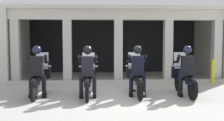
{
  "coord_description": "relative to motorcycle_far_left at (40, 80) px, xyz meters",
  "views": [
    {
      "loc": [
        -0.49,
        -8.28,
        1.73
      ],
      "look_at": [
        0.0,
        0.43,
        1.1
      ],
      "focal_mm": 43.48,
      "sensor_mm": 36.0,
      "label": 1
    }
  ],
  "objects": [
    {
      "name": "motorcycle_far_left",
      "position": [
        0.0,
        0.0,
        0.0
      ],
      "size": [
        0.62,
        2.04,
        1.35
      ],
      "rotation": [
        0.0,
        0.0,
        0.08
      ],
      "color": "black",
      "rests_on": "ground"
    },
    {
      "name": "police_officer_far_left",
      "position": [
        -0.0,
        -0.28,
        0.44
      ],
      "size": [
        0.63,
        0.61,
        1.58
      ],
      "rotation": [
        0.0,
        0.0,
        0.08
      ],
      "color": "black",
      "rests_on": "ground"
    },
    {
      "name": "police_officer_center_left",
      "position": [
        1.53,
        -0.44,
        0.44
      ],
      "size": [
        0.63,
        0.61,
        1.58
      ],
      "rotation": [
        0.0,
        0.0,
        -0.04
      ],
      "color": "black",
      "rests_on": "ground"
    },
    {
      "name": "motorcycle_center_right",
      "position": [
        3.06,
        -0.02,
        0.0
      ],
      "size": [
        0.62,
        2.04,
        1.35
      ],
      "rotation": [
        0.0,
        0.0,
        -0.03
      ],
      "color": "black",
      "rests_on": "ground"
    },
    {
      "name": "police_officer_center_right",
      "position": [
        3.06,
        -0.3,
        0.44
      ],
      "size": [
        0.63,
        0.61,
        1.58
      ],
      "rotation": [
        0.0,
        0.0,
        -0.03
      ],
      "color": "black",
      "rests_on": "ground"
    },
    {
      "name": "kerb_strip",
      "position": [
        2.72,
        2.44,
        -0.44
      ],
      "size": [
        9.19,
        0.24,
        0.12
      ],
      "primitive_type": "cube",
      "color": "#B7B5AD",
      "rests_on": "ground"
    },
    {
      "name": "police_officer_far_right",
      "position": [
        4.59,
        -0.39,
        0.44
      ],
      "size": [
        0.63,
        0.61,
        1.58
      ],
      "rotation": [
        0.0,
        0.0,
        -0.01
      ],
      "color": "black",
      "rests_on": "ground"
    },
    {
      "name": "bollard_kerbside",
      "position": [
        6.48,
        2.03,
        -0.0
      ],
      "size": [
        0.14,
        0.14,
        1.01
      ],
      "color": "yellow",
      "rests_on": "ground"
    },
    {
      "name": "motorcycle_center_left",
      "position": [
        1.53,
        -0.15,
        0.0
      ],
      "size": [
        0.62,
        2.04,
        1.35
      ],
      "rotation": [
        0.0,
        0.0,
        -0.04
      ],
      "color": "black",
      "rests_on": "ground"
    },
    {
      "name": "station_building",
      "position": [
        2.72,
        4.97,
        1.51
      ],
      "size": [
        9.69,
        4.12,
        3.21
      ],
      "color": "black",
      "rests_on": "ground"
    },
    {
      "name": "motorcycle_far_right",
      "position": [
        4.59,
        -0.1,
        0.0
      ],
      "size": [
        0.62,
        2.04,
        1.35
      ],
      "rotation": [
        0.0,
        0.0,
        -0.01
      ],
      "color": "black",
      "rests_on": "ground"
    },
    {
      "name": "ground_plane",
      "position": [
        2.29,
        2.7,
        -0.5
      ],
      "size": [
        80.0,
        80.0,
        0.0
      ],
      "primitive_type": "plane",
      "color": "#A8A59E"
    }
  ]
}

